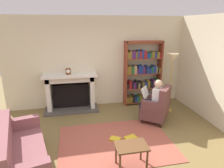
{
  "coord_description": "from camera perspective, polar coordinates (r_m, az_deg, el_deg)",
  "views": [
    {
      "loc": [
        -0.81,
        -3.31,
        2.45
      ],
      "look_at": [
        0.1,
        1.2,
        1.05
      ],
      "focal_mm": 31.45,
      "sensor_mm": 36.0,
      "label": 1
    }
  ],
  "objects": [
    {
      "name": "ground",
      "position": [
        4.19,
        2.02,
        -18.82
      ],
      "size": [
        14.0,
        14.0,
        0.0
      ],
      "primitive_type": "plane",
      "color": "brown"
    },
    {
      "name": "back_wall",
      "position": [
        6.01,
        -3.51,
        6.36
      ],
      "size": [
        5.6,
        0.1,
        2.7
      ],
      "primitive_type": "cube",
      "color": "beige",
      "rests_on": "ground"
    },
    {
      "name": "side_wall_right",
      "position": [
        5.83,
        25.38,
        4.41
      ],
      "size": [
        0.1,
        5.2,
        2.7
      ],
      "primitive_type": "cube",
      "color": "beige",
      "rests_on": "ground"
    },
    {
      "name": "area_rug",
      "position": [
        4.43,
        1.08,
        -16.54
      ],
      "size": [
        2.4,
        1.8,
        0.01
      ],
      "primitive_type": "cube",
      "color": "#9B4C3C",
      "rests_on": "ground"
    },
    {
      "name": "fireplace",
      "position": [
        5.91,
        -11.9,
        -1.87
      ],
      "size": [
        1.55,
        0.64,
        1.1
      ],
      "color": "#4C4742",
      "rests_on": "ground"
    },
    {
      "name": "mantel_clock",
      "position": [
        5.65,
        -12.63,
        3.6
      ],
      "size": [
        0.14,
        0.14,
        0.17
      ],
      "color": "brown",
      "rests_on": "fireplace"
    },
    {
      "name": "bookshelf",
      "position": [
        6.2,
        8.87,
        2.91
      ],
      "size": [
        1.16,
        0.32,
        1.98
      ],
      "color": "brown",
      "rests_on": "ground"
    },
    {
      "name": "armchair_reading",
      "position": [
        5.2,
        13.06,
        -6.45
      ],
      "size": [
        0.88,
        0.89,
        0.97
      ],
      "rotation": [
        0.0,
        0.0,
        4.03
      ],
      "color": "#331E14",
      "rests_on": "ground"
    },
    {
      "name": "seated_reader",
      "position": [
        5.15,
        11.94,
        -4.23
      ],
      "size": [
        0.59,
        0.57,
        1.14
      ],
      "rotation": [
        0.0,
        0.0,
        4.03
      ],
      "color": "white",
      "rests_on": "ground"
    },
    {
      "name": "sofa_floral",
      "position": [
        3.89,
        -25.11,
        -18.06
      ],
      "size": [
        1.11,
        1.82,
        0.85
      ],
      "rotation": [
        0.0,
        0.0,
        1.82
      ],
      "color": "#844D52",
      "rests_on": "ground"
    },
    {
      "name": "side_table",
      "position": [
        3.59,
        5.65,
        -18.24
      ],
      "size": [
        0.56,
        0.39,
        0.45
      ],
      "color": "brown",
      "rests_on": "ground"
    },
    {
      "name": "scattered_books",
      "position": [
        4.51,
        3.54,
        -15.52
      ],
      "size": [
        0.65,
        0.3,
        0.04
      ],
      "color": "gold",
      "rests_on": "area_rug"
    },
    {
      "name": "floor_lamp",
      "position": [
        5.69,
        17.07,
        5.93
      ],
      "size": [
        0.32,
        0.32,
        1.69
      ],
      "color": "#B7933F",
      "rests_on": "ground"
    }
  ]
}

